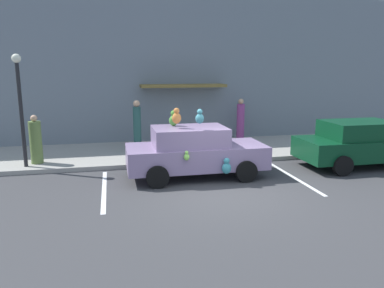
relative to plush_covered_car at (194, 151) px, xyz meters
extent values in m
plane|color=#38383A|center=(0.42, -1.71, -0.80)|extent=(60.00, 60.00, 0.00)
cube|color=gray|center=(0.42, 3.29, -0.73)|extent=(24.00, 4.00, 0.15)
cube|color=slate|center=(0.42, 5.44, 2.40)|extent=(24.00, 0.30, 6.40)
cube|color=brown|center=(0.59, 4.89, 1.75)|extent=(3.60, 1.10, 0.12)
cube|color=silver|center=(2.95, -0.71, -0.80)|extent=(0.12, 3.60, 0.01)
cube|color=silver|center=(-2.71, -0.71, -0.80)|extent=(0.12, 3.60, 0.01)
cube|color=gray|center=(0.06, 0.00, -0.16)|extent=(4.19, 1.71, 0.68)
cube|color=gray|center=(-0.15, 0.00, 0.46)|extent=(2.18, 1.51, 0.56)
cylinder|color=black|center=(1.36, 0.86, -0.48)|extent=(0.64, 0.22, 0.64)
cylinder|color=black|center=(1.36, -0.85, -0.48)|extent=(0.64, 0.22, 0.64)
cylinder|color=black|center=(-1.25, 0.86, -0.48)|extent=(0.64, 0.22, 0.64)
cylinder|color=black|center=(-1.25, -0.85, -0.48)|extent=(0.64, 0.22, 0.64)
ellipsoid|color=teal|center=(0.02, -0.58, 1.07)|extent=(0.24, 0.20, 0.29)
sphere|color=teal|center=(0.02, -0.58, 1.27)|extent=(0.15, 0.15, 0.15)
ellipsoid|color=#9C1076|center=(-0.60, 0.62, 0.31)|extent=(0.21, 0.17, 0.24)
sphere|color=#9C1076|center=(-0.60, 0.62, 0.47)|extent=(0.13, 0.13, 0.13)
ellipsoid|color=#99EA5D|center=(-0.43, -0.92, 0.05)|extent=(0.16, 0.13, 0.19)
sphere|color=#99EA5D|center=(-0.43, -0.92, 0.18)|extent=(0.10, 0.10, 0.10)
ellipsoid|color=teal|center=(0.72, -0.96, -0.33)|extent=(0.27, 0.22, 0.32)
sphere|color=teal|center=(0.72, -0.96, -0.11)|extent=(0.17, 0.17, 0.17)
ellipsoid|color=#C97637|center=(-0.56, -0.12, 1.04)|extent=(0.27, 0.22, 0.32)
sphere|color=#C97637|center=(-0.56, -0.12, 1.26)|extent=(0.17, 0.17, 0.17)
ellipsoid|color=#4E9938|center=(-0.58, 0.34, 0.91)|extent=(0.27, 0.22, 0.32)
sphere|color=#4E9938|center=(-0.58, 0.34, 1.13)|extent=(0.17, 0.17, 0.17)
ellipsoid|color=teal|center=(-1.09, -0.19, 0.31)|extent=(0.21, 0.17, 0.25)
sphere|color=teal|center=(-1.09, -0.19, 0.48)|extent=(0.13, 0.13, 0.13)
ellipsoid|color=navy|center=(0.85, 0.19, 0.34)|extent=(0.26, 0.21, 0.31)
sphere|color=navy|center=(0.85, 0.19, 0.55)|extent=(0.17, 0.17, 0.17)
ellipsoid|color=#41EA8D|center=(0.78, -0.29, 0.33)|extent=(0.24, 0.20, 0.29)
sphere|color=#41EA8D|center=(0.78, -0.29, 0.52)|extent=(0.15, 0.15, 0.15)
ellipsoid|color=#C3258C|center=(-0.82, -0.59, 0.28)|extent=(0.16, 0.13, 0.19)
sphere|color=#C3258C|center=(-0.82, -0.59, 0.41)|extent=(0.10, 0.10, 0.10)
cube|color=#0A381E|center=(5.88, 0.02, -0.16)|extent=(4.46, 1.80, 0.68)
cube|color=#0A381E|center=(5.66, 0.02, 0.46)|extent=(2.32, 1.58, 0.56)
cylinder|color=black|center=(7.26, 0.91, -0.48)|extent=(0.64, 0.22, 0.64)
cylinder|color=black|center=(4.50, 0.91, -0.48)|extent=(0.64, 0.22, 0.64)
cylinder|color=black|center=(4.50, -0.88, -0.48)|extent=(0.64, 0.22, 0.64)
ellipsoid|color=brown|center=(0.80, 2.08, -0.42)|extent=(0.37, 0.31, 0.47)
sphere|color=brown|center=(0.80, 2.08, -0.09)|extent=(0.26, 0.26, 0.26)
sphere|color=brown|center=(0.71, 2.08, 0.01)|extent=(0.11, 0.11, 0.11)
sphere|color=brown|center=(0.90, 2.08, 0.01)|extent=(0.11, 0.11, 0.11)
cylinder|color=black|center=(-5.19, 1.79, 0.99)|extent=(0.12, 0.12, 3.28)
sphere|color=#EAEACC|center=(-5.19, 1.79, 2.77)|extent=(0.28, 0.28, 0.28)
cylinder|color=#8B3C7D|center=(3.09, 4.53, 0.15)|extent=(0.34, 0.34, 1.60)
sphere|color=tan|center=(3.09, 4.53, 1.07)|extent=(0.23, 0.23, 0.23)
cylinder|color=#5C743C|center=(-4.91, 2.17, 0.05)|extent=(0.39, 0.39, 1.41)
sphere|color=tan|center=(-4.91, 2.17, 0.87)|extent=(0.21, 0.21, 0.21)
cylinder|color=#264E4A|center=(-1.47, 3.57, 0.19)|extent=(0.30, 0.30, 1.67)
sphere|color=tan|center=(-1.47, 3.57, 1.15)|extent=(0.25, 0.25, 0.25)
camera|label=1|loc=(-2.42, -10.70, 2.47)|focal=34.65mm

